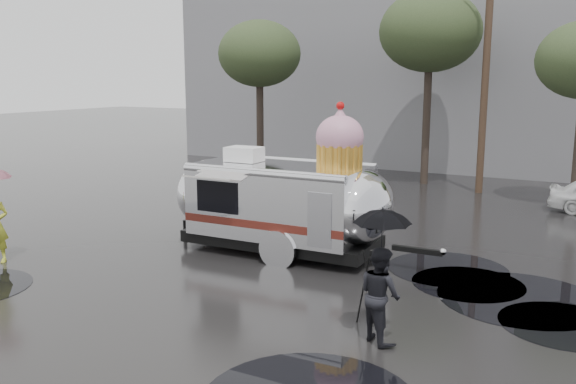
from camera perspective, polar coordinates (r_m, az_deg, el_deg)
The scene contains 11 objects.
ground at distance 13.49m, azimuth -5.35°, elevation -8.97°, with size 120.00×120.00×0.00m, color black.
puddles at distance 12.57m, azimuth 9.21°, elevation -10.56°, with size 14.16×10.08×0.01m.
grey_building at distance 36.33m, azimuth 10.77°, elevation 13.68°, with size 22.00×12.00×13.00m, color slate.
utility_pole at distance 24.97m, azimuth 18.00°, elevation 10.43°, with size 1.60×0.28×9.00m.
tree_left at distance 27.45m, azimuth -2.68°, elevation 12.73°, with size 3.64×3.64×6.95m.
tree_mid at distance 26.57m, azimuth 13.16°, elevation 14.38°, with size 4.20×4.20×8.03m.
barricade_row at distance 24.42m, azimuth -3.32°, elevation 1.28°, with size 4.30×0.80×1.00m.
airstream_trailer at distance 15.78m, azimuth -0.35°, elevation -0.68°, with size 7.49×2.92×4.03m.
person_right at distance 10.77m, azimuth 8.61°, elevation -9.45°, with size 0.81×0.45×1.70m, color black.
umbrella_black at distance 10.44m, azimuth 8.79°, elevation -3.69°, with size 1.21×1.21×2.38m.
tripod at distance 11.55m, azimuth 7.90°, elevation -8.20°, with size 0.53×0.58×1.40m.
Camera 1 is at (7.08, -10.54, 4.55)m, focal length 38.00 mm.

